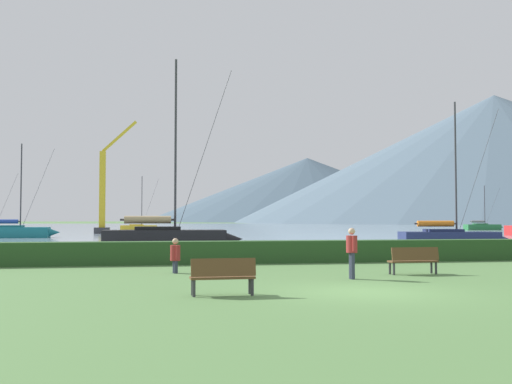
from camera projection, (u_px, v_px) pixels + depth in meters
name	position (u px, v px, depth m)	size (l,w,h in m)	color
ground_plane	(367.00, 292.00, 16.05)	(1000.00, 1000.00, 0.00)	#517A42
harbor_water	(170.00, 227.00, 150.71)	(320.00, 246.00, 0.00)	#8499A8
hedge_line	(278.00, 252.00, 26.89)	(80.00, 1.20, 0.97)	#284C23
sailboat_slip_2	(15.00, 231.00, 62.85)	(8.06, 2.43, 9.82)	#19707A
sailboat_slip_3	(167.00, 237.00, 39.30)	(9.05, 2.80, 12.45)	black
sailboat_slip_5	(450.00, 237.00, 42.49)	(7.83, 3.25, 10.24)	navy
sailboat_slip_6	(483.00, 227.00, 109.26)	(7.29, 2.63, 8.01)	#236B38
sailboat_slip_7	(139.00, 227.00, 100.42)	(6.80, 2.38, 9.10)	gold
park_bench_near_path	(223.00, 275.00, 15.29)	(1.65, 0.51, 0.95)	brown
park_bench_under_tree	(414.00, 259.00, 21.19)	(1.76, 0.52, 0.95)	brown
person_seated_viewer	(175.00, 254.00, 21.66)	(0.36, 0.56, 1.25)	#2D3347
person_standing_walker	(352.00, 249.00, 19.57)	(0.36, 0.57, 1.65)	#2D3347
dock_crane	(104.00, 198.00, 82.44)	(5.55, 2.00, 15.53)	#333338
distant_hill_west_ridge	(307.00, 190.00, 447.28)	(238.84, 238.84, 47.21)	#425666
distant_hill_east_ridge	(495.00, 159.00, 334.37)	(289.09, 289.09, 70.74)	#4C6070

